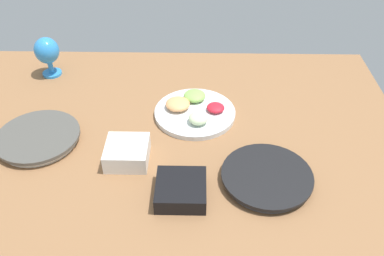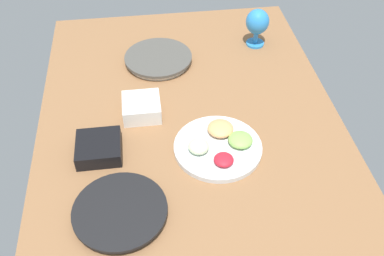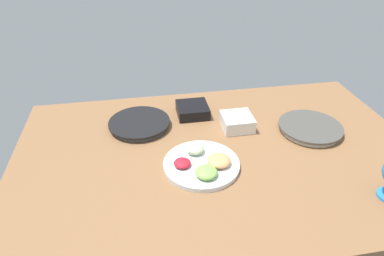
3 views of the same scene
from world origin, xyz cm
name	(u,v)px [view 2 (image 2 of 3)]	position (x,y,z in cm)	size (l,w,h in cm)	color
ground_plane	(193,137)	(0.00, 0.00, -2.00)	(160.00, 104.00, 4.00)	#8C603D
dinner_plate_left	(158,59)	(-41.96, -8.27, 1.50)	(26.86, 26.86, 2.89)	silver
dinner_plate_right	(120,212)	(30.02, -24.49, 1.47)	(26.70, 26.70, 2.83)	#4C4C51
fruit_platter	(219,145)	(8.37, 7.33, 1.67)	(28.38, 28.38, 5.39)	silver
hurricane_glass_blue	(257,23)	(-49.48, 33.15, 10.08)	(9.53, 9.53, 16.00)	#2F89DA
square_bowl_black	(99,147)	(5.31, -30.73, 2.74)	(14.04, 14.04, 4.93)	black
square_bowl_white	(142,107)	(-11.75, -16.33, 3.28)	(12.95, 12.95, 5.90)	white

